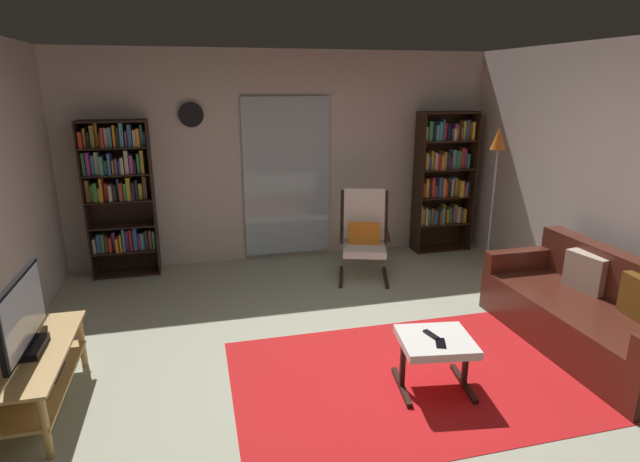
% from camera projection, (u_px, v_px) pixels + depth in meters
% --- Properties ---
extents(ground_plane, '(7.02, 7.02, 0.00)m').
position_uv_depth(ground_plane, '(352.00, 370.00, 4.01)').
color(ground_plane, '#AFB297').
extents(wall_back, '(5.60, 0.06, 2.60)m').
position_uv_depth(wall_back, '(284.00, 158.00, 6.34)').
color(wall_back, beige).
rests_on(wall_back, ground).
extents(glass_door_panel, '(1.10, 0.01, 2.00)m').
position_uv_depth(glass_door_panel, '(287.00, 178.00, 6.36)').
color(glass_door_panel, silver).
extents(area_rug, '(2.63, 1.79, 0.01)m').
position_uv_depth(area_rug, '(404.00, 378.00, 3.89)').
color(area_rug, red).
rests_on(area_rug, ground).
extents(tv_stand, '(0.51, 1.19, 0.46)m').
position_uv_depth(tv_stand, '(33.00, 370.00, 3.46)').
color(tv_stand, tan).
rests_on(tv_stand, ground).
extents(television, '(0.20, 0.83, 0.53)m').
position_uv_depth(television, '(23.00, 318.00, 3.33)').
color(television, black).
rests_on(television, tv_stand).
extents(bookshelf_near_tv, '(0.75, 0.30, 1.81)m').
position_uv_depth(bookshelf_near_tv, '(119.00, 191.00, 5.77)').
color(bookshelf_near_tv, black).
rests_on(bookshelf_near_tv, ground).
extents(bookshelf_near_sofa, '(0.77, 0.30, 1.86)m').
position_uv_depth(bookshelf_near_sofa, '(443.00, 177.00, 6.68)').
color(bookshelf_near_sofa, black).
rests_on(bookshelf_near_sofa, ground).
extents(leather_sofa, '(0.84, 1.92, 0.80)m').
position_uv_depth(leather_sofa, '(592.00, 315.00, 4.30)').
color(leather_sofa, '#502218').
rests_on(leather_sofa, ground).
extents(lounge_armchair, '(0.73, 0.79, 1.02)m').
position_uv_depth(lounge_armchair, '(364.00, 232.00, 5.84)').
color(lounge_armchair, black).
rests_on(lounge_armchair, ground).
extents(ottoman, '(0.59, 0.55, 0.42)m').
position_uv_depth(ottoman, '(435.00, 347.00, 3.69)').
color(ottoman, white).
rests_on(ottoman, ground).
extents(tv_remote, '(0.07, 0.15, 0.02)m').
position_uv_depth(tv_remote, '(431.00, 335.00, 3.70)').
color(tv_remote, black).
rests_on(tv_remote, ottoman).
extents(cell_phone, '(0.11, 0.16, 0.01)m').
position_uv_depth(cell_phone, '(440.00, 343.00, 3.58)').
color(cell_phone, black).
rests_on(cell_phone, ottoman).
extents(floor_lamp_by_shelf, '(0.22, 0.22, 1.72)m').
position_uv_depth(floor_lamp_by_shelf, '(497.00, 158.00, 5.88)').
color(floor_lamp_by_shelf, '#A5A5AD').
rests_on(floor_lamp_by_shelf, ground).
extents(wall_clock, '(0.29, 0.03, 0.29)m').
position_uv_depth(wall_clock, '(191.00, 115.00, 5.86)').
color(wall_clock, silver).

